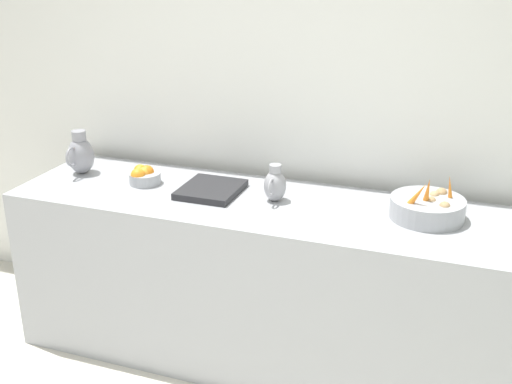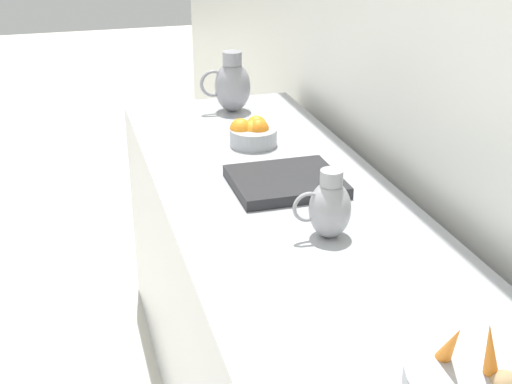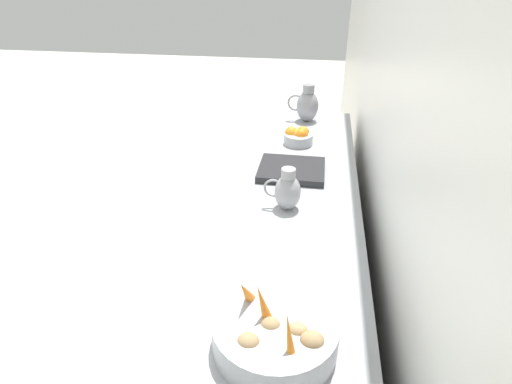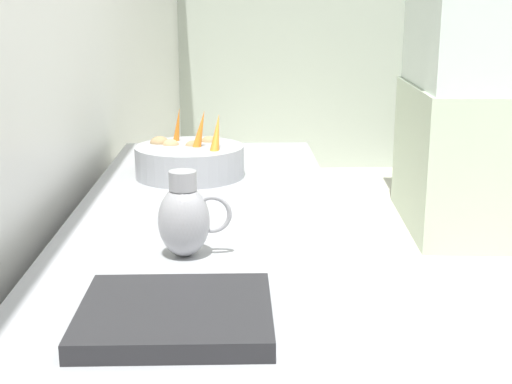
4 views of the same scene
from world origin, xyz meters
name	(u,v)px [view 4 (image 4 of 4)]	position (x,y,z in m)	size (l,w,h in m)	color
vegetable_colander	(190,160)	(-1.54, 0.77, 0.98)	(0.36, 0.36, 0.22)	#9EA0A5
metal_pitcher_short	(185,218)	(-1.51, 0.01, 1.02)	(0.17, 0.12, 0.20)	#939399
counter_sink_basin	(176,315)	(-1.50, -0.35, 0.95)	(0.34, 0.30, 0.04)	#232326
glass_block_booth	(512,54)	(0.40, 3.10, 1.16)	(1.41, 1.42, 2.35)	#B7C6AD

